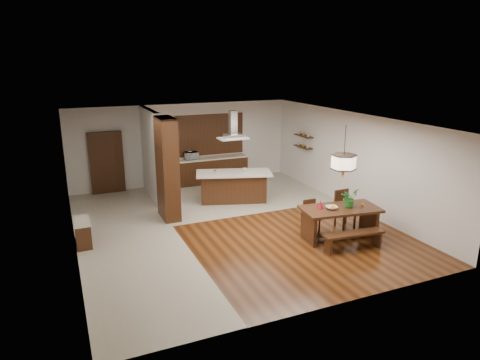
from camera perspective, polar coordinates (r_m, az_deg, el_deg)
name	(u,v)px	position (r m, az deg, el deg)	size (l,w,h in m)	color
room_shell	(230,152)	(11.29, -1.40, 3.80)	(9.00, 9.04, 2.92)	#3C1D0A
tile_hallway	(129,240)	(11.24, -14.57, -7.81)	(2.50, 9.00, 0.01)	#B6AD98
tile_kitchen	(237,194)	(14.51, -0.46, -1.86)	(5.50, 4.00, 0.01)	#B6AD98
soffit_band	(229,120)	(11.15, -1.43, 7.94)	(8.00, 9.00, 0.02)	#39200E
partition_pier	(167,169)	(12.13, -9.67, 1.46)	(0.45, 1.00, 2.90)	black
partition_stub	(151,154)	(14.13, -11.73, 3.39)	(0.18, 2.40, 2.90)	silver
hallway_console	(83,233)	(11.22, -20.22, -6.61)	(0.37, 0.88, 0.63)	black
hallway_doorway	(107,163)	(15.09, -17.35, 2.22)	(1.10, 0.20, 2.10)	black
rear_counter	(212,170)	(15.82, -3.70, 1.38)	(2.60, 0.62, 0.95)	black
kitchen_window	(209,134)	(15.80, -4.10, 6.08)	(2.60, 0.08, 1.50)	brown
shelf_lower	(303,147)	(15.42, 8.41, 4.39)	(0.26, 0.90, 0.04)	black
shelf_upper	(304,136)	(15.35, 8.47, 5.85)	(0.26, 0.90, 0.04)	black
dining_table	(340,216)	(11.12, 13.19, -4.67)	(2.07, 1.24, 0.81)	black
dining_bench	(353,241)	(10.70, 14.85, -7.84)	(1.53, 0.33, 0.43)	black
dining_chair_left	(312,216)	(11.47, 9.57, -4.78)	(0.37, 0.37, 0.84)	black
dining_chair_right	(345,210)	(11.87, 13.88, -3.85)	(0.45, 0.45, 1.02)	black
pendant_lantern	(344,152)	(10.67, 13.74, 3.65)	(0.64, 0.64, 1.31)	beige
foliage_plant	(349,198)	(11.10, 14.35, -2.29)	(0.44, 0.38, 0.49)	#276E24
fruit_bowl	(332,208)	(10.90, 12.11, -3.63)	(0.29, 0.29, 0.07)	beige
napkin_cone	(320,204)	(10.86, 10.67, -3.19)	(0.14, 0.14, 0.22)	#B80D24
gold_ornament	(362,206)	(11.20, 15.98, -3.30)	(0.07, 0.07, 0.09)	gold
kitchen_island	(233,186)	(13.65, -0.90, -0.84)	(2.55, 1.70, 0.97)	black
range_hood	(233,125)	(13.22, -0.95, 7.35)	(0.90, 0.55, 0.87)	silver
island_cup	(245,170)	(13.60, 0.66, 1.40)	(0.13, 0.13, 0.10)	white
microwave	(191,156)	(15.41, -6.51, 3.25)	(0.49, 0.33, 0.27)	silver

